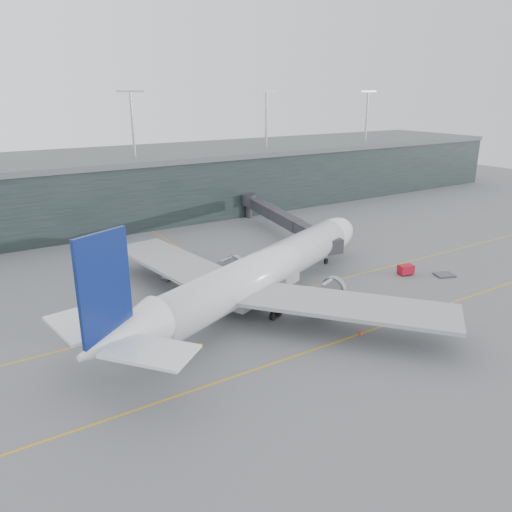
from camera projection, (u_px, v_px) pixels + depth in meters
ground at (221, 297)px, 74.45m from camera, size 320.00×320.00×0.00m
taxiline_a at (235, 306)px, 71.25m from camera, size 160.00×0.25×0.02m
taxiline_b at (304, 353)px, 58.46m from camera, size 160.00×0.25×0.02m
taxiline_lead_main at (193, 256)px, 92.99m from camera, size 0.25×60.00×0.02m
terminal at (103, 187)px, 118.41m from camera, size 240.00×36.00×29.00m
main_aircraft at (262, 272)px, 70.91m from camera, size 57.54×53.07×16.89m
jet_bridge at (276, 218)px, 102.71m from camera, size 10.10×43.68×5.72m
gse_cart at (406, 269)px, 83.16m from camera, size 2.74×2.04×1.68m
baggage_dolly at (444, 275)px, 82.88m from camera, size 3.63×3.28×0.30m
uld_a at (168, 274)px, 80.88m from camera, size 2.34×2.09×1.78m
uld_b at (180, 270)px, 82.78m from camera, size 2.50×2.19×1.95m
uld_c at (184, 270)px, 83.16m from camera, size 2.11×1.86×1.63m
cone_nose at (406, 265)px, 87.03m from camera, size 0.50×0.50×0.79m
cone_wing_stbd at (361, 332)px, 62.84m from camera, size 0.41×0.41×0.65m
cone_wing_port at (233, 264)px, 87.43m from camera, size 0.44×0.44×0.70m
cone_tail at (201, 344)px, 59.79m from camera, size 0.40×0.40×0.63m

